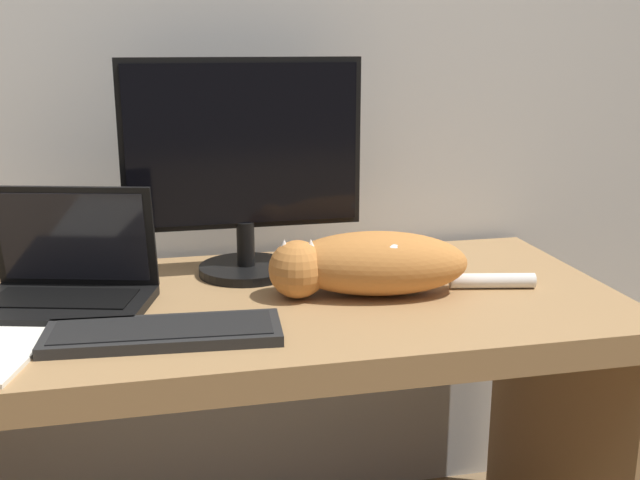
{
  "coord_description": "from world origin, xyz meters",
  "views": [
    {
      "loc": [
        -0.1,
        -1.09,
        1.23
      ],
      "look_at": [
        0.21,
        0.31,
        0.85
      ],
      "focal_mm": 42.0,
      "sensor_mm": 36.0,
      "label": 1
    }
  ],
  "objects_px": {
    "monitor": "(243,165)",
    "cat": "(368,263)",
    "laptop": "(65,283)",
    "external_keyboard": "(164,332)"
  },
  "relations": [
    {
      "from": "laptop",
      "to": "cat",
      "type": "bearing_deg",
      "value": 9.27
    },
    {
      "from": "monitor",
      "to": "external_keyboard",
      "type": "distance_m",
      "value": 0.46
    },
    {
      "from": "monitor",
      "to": "cat",
      "type": "xyz_separation_m",
      "value": [
        0.23,
        -0.2,
        -0.18
      ]
    },
    {
      "from": "monitor",
      "to": "laptop",
      "type": "distance_m",
      "value": 0.44
    },
    {
      "from": "laptop",
      "to": "monitor",
      "type": "bearing_deg",
      "value": 34.9
    },
    {
      "from": "laptop",
      "to": "cat",
      "type": "height_order",
      "value": "laptop"
    },
    {
      "from": "external_keyboard",
      "to": "cat",
      "type": "bearing_deg",
      "value": 24.49
    },
    {
      "from": "laptop",
      "to": "cat",
      "type": "distance_m",
      "value": 0.6
    },
    {
      "from": "monitor",
      "to": "laptop",
      "type": "bearing_deg",
      "value": -160.17
    },
    {
      "from": "external_keyboard",
      "to": "cat",
      "type": "height_order",
      "value": "cat"
    }
  ]
}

